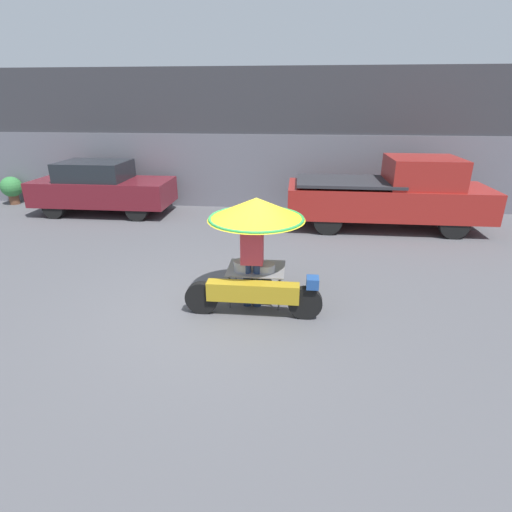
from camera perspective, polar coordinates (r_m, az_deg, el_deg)
ground_plane at (r=7.16m, az=-4.81°, el=-7.41°), size 36.00×36.00×0.00m
shopfront_building at (r=14.34m, az=0.99°, el=16.44°), size 28.00×2.06×4.39m
vendor_motorcycle_cart at (r=6.78m, az=0.02°, el=4.29°), size 2.33×1.68×1.92m
vendor_person at (r=6.84m, az=-0.56°, el=-0.22°), size 0.38×0.22×1.64m
parked_car at (r=13.73m, az=-21.17°, el=9.14°), size 4.28×1.74×1.65m
pickup_truck at (r=11.90m, az=18.88°, el=8.31°), size 5.48×1.86×1.99m
potted_plant at (r=16.43m, az=-31.53°, el=8.29°), size 0.70×0.70×0.96m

